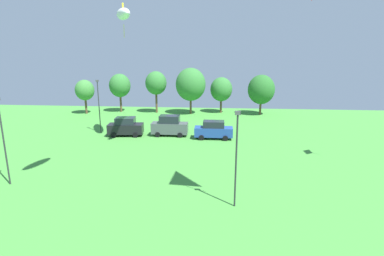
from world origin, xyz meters
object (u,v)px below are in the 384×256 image
object	(u,v)px
light_post_0	(3,137)
light_post_2	(236,154)
parked_car_second_from_left	(170,126)
treeline_tree_2	(156,83)
parked_car_leftmost	(126,127)
treeline_tree_3	(191,85)
kite_flying_4	(123,14)
treeline_tree_1	(120,86)
light_post_1	(99,104)
treeline_tree_0	(85,90)
treeline_tree_5	(261,90)
treeline_tree_4	(221,89)
parked_car_third_from_left	(214,130)

from	to	relation	value
light_post_0	light_post_2	bearing A→B (deg)	-6.54
parked_car_second_from_left	treeline_tree_2	size ratio (longest dim) A/B	0.62
light_post_2	treeline_tree_2	distance (m)	35.36
parked_car_leftmost	treeline_tree_3	bearing A→B (deg)	59.86
kite_flying_4	treeline_tree_1	distance (m)	21.62
light_post_2	light_post_1	bearing A→B (deg)	131.99
kite_flying_4	light_post_1	xyz separation A→B (m)	(-4.78, 3.03, -10.48)
kite_flying_4	treeline_tree_1	bearing A→B (deg)	110.88
treeline_tree_0	treeline_tree_5	distance (m)	30.26
treeline_tree_5	treeline_tree_2	bearing A→B (deg)	179.00
treeline_tree_1	light_post_0	bearing A→B (deg)	-87.83
light_post_2	treeline_tree_3	size ratio (longest dim) A/B	0.83
treeline_tree_1	treeline_tree_4	distance (m)	18.02
light_post_1	treeline_tree_5	distance (m)	26.81
treeline_tree_0	treeline_tree_3	world-z (taller)	treeline_tree_3
parked_car_third_from_left	light_post_2	xyz separation A→B (m)	(1.72, -16.79, 2.57)
light_post_1	treeline_tree_1	world-z (taller)	light_post_1
treeline_tree_0	treeline_tree_4	distance (m)	23.68
treeline_tree_2	parked_car_leftmost	bearing A→B (deg)	-92.54
parked_car_leftmost	treeline_tree_3	distance (m)	17.19
parked_car_second_from_left	treeline_tree_2	xyz separation A→B (m)	(-4.85, 15.42, 3.94)
parked_car_leftmost	light_post_2	world-z (taller)	light_post_2
parked_car_third_from_left	light_post_0	world-z (taller)	light_post_0
light_post_0	treeline_tree_2	bearing A→B (deg)	80.14
parked_car_second_from_left	parked_car_third_from_left	distance (m)	5.64
light_post_0	light_post_1	size ratio (longest dim) A/B	1.00
treeline_tree_1	treeline_tree_2	size ratio (longest dim) A/B	0.93
treeline_tree_0	treeline_tree_1	size ratio (longest dim) A/B	0.87
treeline_tree_4	light_post_0	bearing A→B (deg)	-117.59
parked_car_third_from_left	treeline_tree_3	distance (m)	16.77
light_post_0	light_post_2	world-z (taller)	light_post_0
parked_car_second_from_left	light_post_1	world-z (taller)	light_post_1
treeline_tree_2	treeline_tree_4	distance (m)	11.49
parked_car_third_from_left	treeline_tree_2	distance (m)	19.85
light_post_1	light_post_2	distance (m)	24.84
kite_flying_4	parked_car_third_from_left	bearing A→B (deg)	7.66
light_post_1	parked_car_third_from_left	bearing A→B (deg)	-6.41
treeline_tree_0	parked_car_leftmost	bearing A→B (deg)	-50.75
light_post_0	treeline_tree_2	world-z (taller)	treeline_tree_2
parked_car_third_from_left	treeline_tree_3	bearing A→B (deg)	105.29
treeline_tree_0	treeline_tree_1	xyz separation A→B (m)	(5.49, 2.32, 0.62)
treeline_tree_5	parked_car_third_from_left	bearing A→B (deg)	-115.64
treeline_tree_1	treeline_tree_4	bearing A→B (deg)	2.12
kite_flying_4	parked_car_third_from_left	size ratio (longest dim) A/B	1.25
treeline_tree_3	treeline_tree_4	distance (m)	5.58
light_post_0	treeline_tree_1	xyz separation A→B (m)	(-1.19, 31.50, 0.83)
light_post_2	kite_flying_4	bearing A→B (deg)	127.50
treeline_tree_1	treeline_tree_5	size ratio (longest dim) A/B	1.00
treeline_tree_3	treeline_tree_5	size ratio (longest dim) A/B	1.16
kite_flying_4	treeline_tree_4	bearing A→B (deg)	59.36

